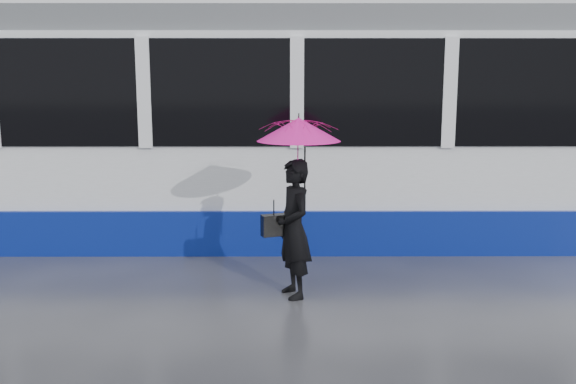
{
  "coord_description": "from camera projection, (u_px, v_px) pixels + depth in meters",
  "views": [
    {
      "loc": [
        0.05,
        -7.2,
        2.41
      ],
      "look_at": [
        0.08,
        0.07,
        1.1
      ],
      "focal_mm": 40.0,
      "sensor_mm": 36.0,
      "label": 1
    }
  ],
  "objects": [
    {
      "name": "tram",
      "position": [
        329.0,
        129.0,
        9.69
      ],
      "size": [
        26.0,
        2.56,
        3.35
      ],
      "color": "white",
      "rests_on": "ground"
    },
    {
      "name": "umbrella",
      "position": [
        299.0,
        146.0,
        6.86
      ],
      "size": [
        1.16,
        1.16,
        1.04
      ],
      "rotation": [
        0.0,
        0.0,
        0.35
      ],
      "color": "#FF158C",
      "rests_on": "ground"
    },
    {
      "name": "ground",
      "position": [
        282.0,
        285.0,
        7.52
      ],
      "size": [
        90.0,
        90.0,
        0.0
      ],
      "primitive_type": "plane",
      "color": "#2B2B30",
      "rests_on": "ground"
    },
    {
      "name": "handbag",
      "position": [
        274.0,
        225.0,
        7.03
      ],
      "size": [
        0.3,
        0.21,
        0.42
      ],
      "rotation": [
        0.0,
        0.0,
        0.35
      ],
      "color": "black",
      "rests_on": "ground"
    },
    {
      "name": "rails",
      "position": [
        283.0,
        233.0,
        9.97
      ],
      "size": [
        34.0,
        1.51,
        0.02
      ],
      "color": "#3F3D38",
      "rests_on": "ground"
    },
    {
      "name": "woman",
      "position": [
        294.0,
        229.0,
        7.02
      ],
      "size": [
        0.54,
        0.65,
        1.53
      ],
      "primitive_type": "imported",
      "rotation": [
        0.0,
        0.0,
        -1.22
      ],
      "color": "black",
      "rests_on": "ground"
    }
  ]
}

